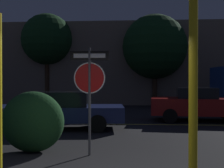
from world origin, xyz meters
name	(u,v)px	position (x,y,z in m)	size (l,w,h in m)	color
road_center_stripe	(121,124)	(0.00, 7.46, 0.00)	(41.43, 0.12, 0.01)	gold
stop_sign	(90,80)	(-0.52, 2.21, 1.78)	(0.91, 0.06, 2.53)	#4C4C51
yellow_pole_right	(193,90)	(1.51, 0.23, 1.60)	(0.15, 0.15, 3.20)	yellow
hedge_bush_2	(33,122)	(-1.95, 2.43, 0.75)	(1.55, 1.09, 1.49)	#19421E
passing_car_2	(58,110)	(-2.23, 6.13, 0.68)	(5.02, 2.29, 1.35)	navy
passing_car_3	(199,104)	(3.33, 8.70, 0.73)	(4.31, 2.32, 1.45)	maroon
tree_1	(47,39)	(-5.75, 17.04, 4.72)	(3.68, 3.68, 6.58)	#422D1E
tree_2	(155,47)	(1.95, 16.74, 4.10)	(4.48, 4.48, 6.36)	#422D1E
building_backdrop	(137,64)	(0.76, 19.19, 3.01)	(26.33, 4.30, 6.02)	#7A6B5B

